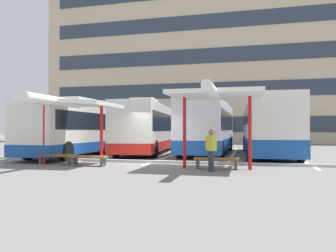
{
  "coord_description": "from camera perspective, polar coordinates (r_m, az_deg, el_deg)",
  "views": [
    {
      "loc": [
        4.54,
        -14.87,
        1.61
      ],
      "look_at": [
        0.39,
        2.28,
        1.78
      ],
      "focal_mm": 35.2,
      "sensor_mm": 36.0,
      "label": 1
    }
  ],
  "objects": [
    {
      "name": "lane_stripe_4",
      "position": [
        21.13,
        21.12,
        -4.89
      ],
      "size": [
        0.16,
        14.0,
        0.01
      ],
      "primitive_type": "cube",
      "color": "white",
      "rests_on": "ground"
    },
    {
      "name": "lane_stripe_2",
      "position": [
        21.43,
        1.33,
        -4.87
      ],
      "size": [
        0.16,
        14.0,
        0.01
      ],
      "primitive_type": "cube",
      "color": "white",
      "rests_on": "ground"
    },
    {
      "name": "bench_2",
      "position": [
        13.5,
        8.39,
        -5.96
      ],
      "size": [
        1.84,
        0.52,
        0.45
      ],
      "color": "brown",
      "rests_on": "ground"
    },
    {
      "name": "ground_plane",
      "position": [
        15.64,
        -3.39,
        -6.47
      ],
      "size": [
        160.0,
        160.0,
        0.0
      ],
      "primitive_type": "plane",
      "color": "slate"
    },
    {
      "name": "coach_bus_0",
      "position": [
        21.8,
        -13.48,
        -0.52
      ],
      "size": [
        2.68,
        12.18,
        3.47
      ],
      "color": "silver",
      "rests_on": "ground"
    },
    {
      "name": "bench_0",
      "position": [
        16.05,
        -18.87,
        -5.09
      ],
      "size": [
        1.72,
        0.47,
        0.45
      ],
      "color": "brown",
      "rests_on": "ground"
    },
    {
      "name": "lane_stripe_1",
      "position": [
        22.49,
        -7.82,
        -4.66
      ],
      "size": [
        0.16,
        14.0,
        0.01
      ],
      "primitive_type": "cube",
      "color": "white",
      "rests_on": "ground"
    },
    {
      "name": "lane_stripe_3",
      "position": [
        20.97,
        11.15,
        -4.95
      ],
      "size": [
        0.16,
        14.0,
        0.01
      ],
      "primitive_type": "cube",
      "color": "white",
      "rests_on": "ground"
    },
    {
      "name": "coach_bus_2",
      "position": [
        22.03,
        7.06,
        -0.36
      ],
      "size": [
        2.72,
        10.79,
        3.64
      ],
      "color": "silver",
      "rests_on": "ground"
    },
    {
      "name": "coach_bus_3",
      "position": [
        21.16,
        16.76,
        -0.25
      ],
      "size": [
        3.02,
        11.62,
        3.72
      ],
      "color": "silver",
      "rests_on": "ground"
    },
    {
      "name": "platform_kerb",
      "position": [
        15.9,
        -3.09,
        -6.16
      ],
      "size": [
        44.0,
        0.24,
        0.12
      ],
      "primitive_type": "cube",
      "color": "#ADADA8",
      "rests_on": "ground"
    },
    {
      "name": "waiting_shelter_1",
      "position": [
        13.25,
        8.27,
        5.18
      ],
      "size": [
        3.64,
        5.01,
        3.16
      ],
      "color": "red",
      "rests_on": "ground"
    },
    {
      "name": "waiting_shelter_0",
      "position": [
        15.25,
        -16.74,
        3.69
      ],
      "size": [
        3.85,
        4.8,
        3.01
      ],
      "color": "red",
      "rests_on": "ground"
    },
    {
      "name": "terminal_building",
      "position": [
        45.53,
        7.79,
        9.97
      ],
      "size": [
        41.3,
        13.4,
        22.62
      ],
      "color": "#C6B293",
      "rests_on": "ground"
    },
    {
      "name": "bench_1",
      "position": [
        14.91,
        -13.58,
        -5.45
      ],
      "size": [
        1.73,
        0.53,
        0.45
      ],
      "color": "brown",
      "rests_on": "ground"
    },
    {
      "name": "lane_stripe_0",
      "position": [
        24.06,
        -15.96,
        -4.38
      ],
      "size": [
        0.16,
        14.0,
        0.01
      ],
      "primitive_type": "cube",
      "color": "white",
      "rests_on": "ground"
    },
    {
      "name": "coach_bus_1",
      "position": [
        22.52,
        -3.36,
        -0.43
      ],
      "size": [
        3.53,
        11.16,
        3.55
      ],
      "color": "silver",
      "rests_on": "ground"
    },
    {
      "name": "waiting_passenger_0",
      "position": [
        12.63,
        7.49,
        -3.7
      ],
      "size": [
        0.45,
        0.5,
        1.6
      ],
      "color": "#33384C",
      "rests_on": "ground"
    }
  ]
}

